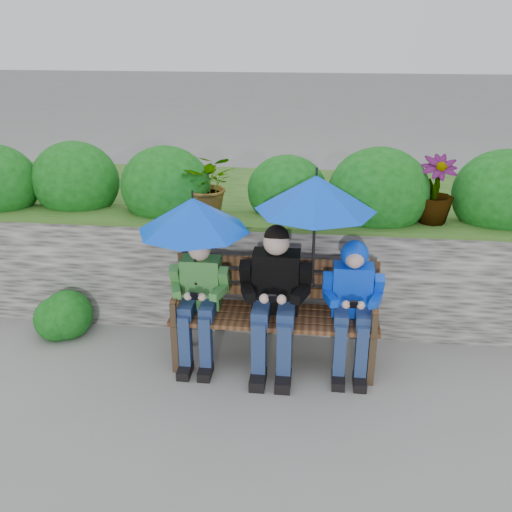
# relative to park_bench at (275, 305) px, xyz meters

# --- Properties ---
(ground) EXTENTS (60.00, 60.00, 0.00)m
(ground) POSITION_rel_park_bench_xyz_m (-0.15, -0.15, -0.50)
(ground) COLOR slate
(ground) RESTS_ON ground
(garden_backdrop) EXTENTS (8.00, 2.85, 1.79)m
(garden_backdrop) POSITION_rel_park_bench_xyz_m (-0.27, 1.46, 0.11)
(garden_backdrop) COLOR #393734
(garden_backdrop) RESTS_ON ground
(park_bench) EXTENTS (1.66, 0.49, 0.88)m
(park_bench) POSITION_rel_park_bench_xyz_m (0.00, 0.00, 0.00)
(park_bench) COLOR #36291B
(park_bench) RESTS_ON ground
(boy_left) EXTENTS (0.47, 0.55, 1.07)m
(boy_left) POSITION_rel_park_bench_xyz_m (-0.61, -0.07, 0.10)
(boy_left) COLOR #2F762D
(boy_left) RESTS_ON ground
(boy_middle) EXTENTS (0.56, 0.65, 1.19)m
(boy_middle) POSITION_rel_park_bench_xyz_m (0.00, -0.08, 0.15)
(boy_middle) COLOR black
(boy_middle) RESTS_ON ground
(boy_right) EXTENTS (0.47, 0.57, 1.08)m
(boy_right) POSITION_rel_park_bench_xyz_m (0.61, -0.06, 0.14)
(boy_right) COLOR #032FBD
(boy_right) RESTS_ON ground
(umbrella_left) EXTENTS (0.88, 0.88, 0.79)m
(umbrella_left) POSITION_rel_park_bench_xyz_m (-0.64, -0.05, 0.77)
(umbrella_left) COLOR #033EDD
(umbrella_left) RESTS_ON ground
(umbrella_right) EXTENTS (0.92, 0.92, 0.97)m
(umbrella_right) POSITION_rel_park_bench_xyz_m (0.29, -0.02, 0.96)
(umbrella_right) COLOR #033EDD
(umbrella_right) RESTS_ON ground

